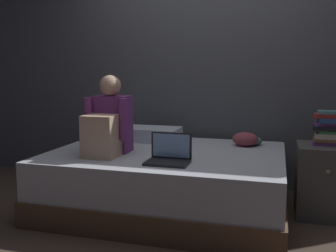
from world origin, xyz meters
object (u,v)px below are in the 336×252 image
(bed, at_px, (167,180))
(pillow, at_px, (151,134))
(laptop, at_px, (169,155))
(book_stack, at_px, (328,129))
(clothes_pile, at_px, (247,139))
(person_sitting, at_px, (108,124))
(nightstand, at_px, (324,181))

(bed, xyz_separation_m, pillow, (-0.30, 0.45, 0.32))
(laptop, bearing_deg, book_stack, 27.67)
(pillow, xyz_separation_m, clothes_pile, (0.94, -0.01, -0.01))
(person_sitting, xyz_separation_m, book_stack, (1.75, 0.45, -0.03))
(person_sitting, bearing_deg, clothes_pile, 31.44)
(bed, bearing_deg, pillow, 123.39)
(nightstand, bearing_deg, pillow, 170.95)
(book_stack, xyz_separation_m, clothes_pile, (-0.67, 0.22, -0.16))
(laptop, xyz_separation_m, book_stack, (1.18, 0.62, 0.17))
(bed, bearing_deg, nightstand, 8.57)
(laptop, xyz_separation_m, clothes_pile, (0.51, 0.84, 0.00))
(bed, xyz_separation_m, laptop, (0.13, -0.40, 0.31))
(bed, distance_m, book_stack, 1.41)
(nightstand, relative_size, pillow, 1.07)
(pillow, distance_m, book_stack, 1.63)
(book_stack, bearing_deg, laptop, -152.33)
(nightstand, bearing_deg, book_stack, 66.42)
(pillow, bearing_deg, book_stack, -8.26)
(book_stack, relative_size, clothes_pile, 1.06)
(person_sitting, bearing_deg, book_stack, 14.30)
(person_sitting, height_order, laptop, person_sitting)
(book_stack, bearing_deg, bed, -170.59)
(laptop, bearing_deg, nightstand, 27.04)
(bed, distance_m, clothes_pile, 0.84)
(nightstand, distance_m, person_sitting, 1.86)
(laptop, height_order, pillow, laptop)
(pillow, bearing_deg, bed, -56.61)
(laptop, distance_m, book_stack, 1.34)
(pillow, height_order, clothes_pile, pillow)
(nightstand, bearing_deg, bed, -171.43)
(bed, height_order, nightstand, nightstand)
(laptop, height_order, book_stack, book_stack)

